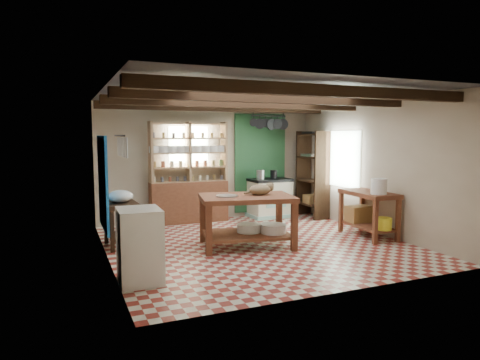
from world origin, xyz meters
name	(u,v)px	position (x,y,z in m)	size (l,w,h in m)	color
floor	(256,245)	(0.00, 0.00, -0.01)	(5.00, 5.00, 0.02)	maroon
ceiling	(257,94)	(0.00, 0.00, 2.60)	(5.00, 5.00, 0.02)	#4E4E53
wall_back	(210,162)	(0.00, 2.50, 1.30)	(5.00, 0.04, 2.60)	#BDB098
wall_front	(346,186)	(0.00, -2.50, 1.30)	(5.00, 0.04, 2.60)	#BDB098
wall_left	(106,176)	(-2.50, 0.00, 1.30)	(0.04, 5.00, 2.60)	#BDB098
wall_right	(373,166)	(2.50, 0.00, 1.30)	(0.04, 5.00, 2.60)	#BDB098
ceiling_beams	(257,101)	(0.00, 0.00, 2.48)	(5.00, 3.80, 0.15)	black
blue_wall_patch	(103,183)	(-2.47, 0.90, 1.10)	(0.04, 1.40, 1.60)	#1765B0
green_wall_patch	(260,163)	(1.25, 2.47, 1.25)	(1.30, 0.04, 2.30)	#21522D
window_back	(189,145)	(-0.50, 2.48, 1.70)	(0.90, 0.02, 0.80)	#B6C8B2
window_right	(341,159)	(2.48, 1.00, 1.40)	(0.02, 1.30, 1.20)	#B6C8B2
utensil_rail	(120,145)	(-2.44, -1.20, 1.78)	(0.06, 0.90, 0.28)	black
pot_rack	(268,123)	(1.25, 2.05, 2.18)	(0.86, 0.12, 0.36)	black
shelving_unit	(189,172)	(-0.55, 2.31, 1.10)	(1.70, 0.34, 2.20)	tan
tall_rack	(313,174)	(2.28, 1.80, 1.00)	(0.40, 0.86, 2.00)	black
work_table	(247,221)	(-0.22, -0.06, 0.44)	(1.56, 1.04, 0.88)	brown
stove	(270,198)	(1.35, 2.15, 0.45)	(0.92, 0.62, 0.90)	beige
prep_table	(121,224)	(-2.20, 0.78, 0.38)	(0.52, 0.75, 0.76)	black
white_cabinet	(140,245)	(-2.22, -1.16, 0.48)	(0.54, 0.64, 0.96)	white
right_counter	(368,214)	(2.18, -0.30, 0.43)	(0.60, 1.19, 0.86)	brown
cat	(260,190)	(0.04, -0.06, 0.97)	(0.40, 0.31, 0.18)	#9B815A
steel_tray	(227,196)	(-0.57, -0.04, 0.89)	(0.37, 0.37, 0.02)	#A2A2AA
basin_large	(249,228)	(-0.16, -0.02, 0.31)	(0.41, 0.41, 0.14)	white
basin_small	(273,229)	(0.20, -0.25, 0.31)	(0.44, 0.44, 0.15)	white
kettle_left	(260,175)	(1.10, 2.14, 1.01)	(0.18, 0.18, 0.21)	#A2A2AA
kettle_right	(274,174)	(1.45, 2.15, 1.00)	(0.16, 0.16, 0.20)	black
enamel_bowl	(121,196)	(-2.20, 0.78, 0.87)	(0.42, 0.42, 0.21)	white
white_bucket	(379,186)	(2.11, -0.64, 1.00)	(0.28, 0.28, 0.28)	white
wicker_basket	(359,214)	(2.20, 0.00, 0.38)	(0.44, 0.35, 0.31)	olive
yellow_tub	(383,224)	(2.15, -0.75, 0.33)	(0.29, 0.29, 0.21)	yellow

